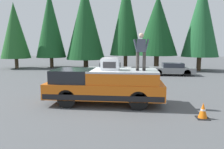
# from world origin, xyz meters

# --- Properties ---
(ground_plane) EXTENTS (90.00, 90.00, 0.00)m
(ground_plane) POSITION_xyz_m (0.00, 0.00, 0.00)
(ground_plane) COLOR #4C4F51
(pickup_truck) EXTENTS (2.01, 5.54, 1.65)m
(pickup_truck) POSITION_xyz_m (-0.04, -0.66, 0.87)
(pickup_truck) COLOR orange
(pickup_truck) RESTS_ON ground
(compressor_unit) EXTENTS (0.65, 0.84, 0.56)m
(compressor_unit) POSITION_xyz_m (-0.14, -0.93, 1.93)
(compressor_unit) COLOR silver
(compressor_unit) RESTS_ON pickup_truck
(person_on_truck_bed) EXTENTS (0.29, 0.72, 1.69)m
(person_on_truck_bed) POSITION_xyz_m (-0.20, -2.34, 2.55)
(person_on_truck_bed) COLOR #423D38
(person_on_truck_bed) RESTS_ON pickup_truck
(parked_car_grey) EXTENTS (1.64, 4.10, 1.16)m
(parked_car_grey) POSITION_xyz_m (10.28, -5.59, 0.58)
(parked_car_grey) COLOR gray
(parked_car_grey) RESTS_ON ground
(parked_car_silver) EXTENTS (1.64, 4.10, 1.16)m
(parked_car_silver) POSITION_xyz_m (9.67, 0.25, 0.58)
(parked_car_silver) COLOR silver
(parked_car_silver) RESTS_ON ground
(traffic_cone) EXTENTS (0.47, 0.47, 0.62)m
(traffic_cone) POSITION_xyz_m (-1.74, -4.69, 0.29)
(traffic_cone) COLOR black
(traffic_cone) RESTS_ON ground
(conifer_far_left) EXTENTS (3.93, 3.93, 9.71)m
(conifer_far_left) POSITION_xyz_m (14.38, -9.23, 5.62)
(conifer_far_left) COLOR #4C3826
(conifer_far_left) RESTS_ON ground
(conifer_left) EXTENTS (4.59, 4.59, 8.39)m
(conifer_left) POSITION_xyz_m (14.60, -4.60, 5.01)
(conifer_left) COLOR #4C3826
(conifer_left) RESTS_ON ground
(conifer_center_left) EXTENTS (3.81, 3.81, 10.65)m
(conifer_center_left) POSITION_xyz_m (15.86, -1.00, 6.11)
(conifer_center_left) COLOR #4C3826
(conifer_center_left) RESTS_ON ground
(conifer_center_right) EXTENTS (4.76, 4.76, 10.12)m
(conifer_center_right) POSITION_xyz_m (15.91, 3.95, 5.60)
(conifer_center_right) COLOR #4C3826
(conifer_center_right) RESTS_ON ground
(conifer_right) EXTENTS (3.66, 3.66, 9.48)m
(conifer_right) POSITION_xyz_m (15.89, 8.38, 5.37)
(conifer_right) COLOR #4C3826
(conifer_right) RESTS_ON ground
(conifer_far_right) EXTENTS (3.46, 3.46, 7.87)m
(conifer_far_right) POSITION_xyz_m (14.47, 12.27, 4.55)
(conifer_far_right) COLOR #4C3826
(conifer_far_right) RESTS_ON ground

